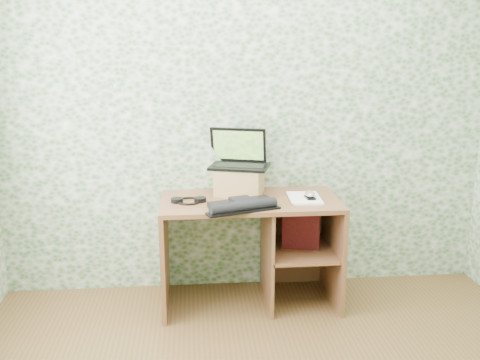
{
  "coord_description": "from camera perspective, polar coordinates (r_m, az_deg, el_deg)",
  "views": [
    {
      "loc": [
        -0.39,
        -1.99,
        1.76
      ],
      "look_at": [
        -0.07,
        1.39,
        0.9
      ],
      "focal_mm": 40.0,
      "sensor_mm": 36.0,
      "label": 1
    }
  ],
  "objects": [
    {
      "name": "notepad",
      "position": [
        3.63,
        6.89,
        -1.92
      ],
      "size": [
        0.22,
        0.31,
        0.01
      ],
      "primitive_type": "cube",
      "rotation": [
        0.0,
        0.0,
        -0.04
      ],
      "color": "white",
      "rests_on": "desk"
    },
    {
      "name": "laptop",
      "position": [
        3.71,
        -0.11,
        2.39
      ],
      "size": [
        0.46,
        0.38,
        0.26
      ],
      "rotation": [
        0.0,
        0.0,
        -0.3
      ],
      "color": "black",
      "rests_on": "riser"
    },
    {
      "name": "headphones",
      "position": [
        3.55,
        -5.5,
        -2.19
      ],
      "size": [
        0.24,
        0.17,
        0.03
      ],
      "rotation": [
        0.0,
        0.0,
        0.02
      ],
      "color": "black",
      "rests_on": "desk"
    },
    {
      "name": "keyboard",
      "position": [
        3.4,
        0.27,
        -2.68
      ],
      "size": [
        0.49,
        0.38,
        0.07
      ],
      "rotation": [
        0.0,
        0.0,
        0.33
      ],
      "color": "black",
      "rests_on": "desk"
    },
    {
      "name": "wall_back",
      "position": [
        3.79,
        0.61,
        7.25
      ],
      "size": [
        3.5,
        0.0,
        3.5
      ],
      "primitive_type": "plane",
      "rotation": [
        1.57,
        0.0,
        0.0
      ],
      "color": "silver",
      "rests_on": "ground"
    },
    {
      "name": "riser",
      "position": [
        3.71,
        -0.05,
        -0.09
      ],
      "size": [
        0.37,
        0.34,
        0.19
      ],
      "primitive_type": "cube",
      "rotation": [
        0.0,
        0.0,
        -0.3
      ],
      "color": "#A37F49",
      "rests_on": "desk"
    },
    {
      "name": "pen",
      "position": [
        3.66,
        7.2,
        -1.64
      ],
      "size": [
        0.01,
        0.13,
        0.01
      ],
      "primitive_type": "cylinder",
      "rotation": [
        1.57,
        0.0,
        0.02
      ],
      "color": "black",
      "rests_on": "notepad"
    },
    {
      "name": "red_box",
      "position": [
        3.72,
        6.51,
        -5.0
      ],
      "size": [
        0.27,
        0.14,
        0.31
      ],
      "primitive_type": "cube",
      "rotation": [
        0.0,
        0.0,
        -0.22
      ],
      "color": "maroon",
      "rests_on": "desk"
    },
    {
      "name": "mouse",
      "position": [
        3.6,
        7.48,
        -1.66
      ],
      "size": [
        0.07,
        0.11,
        0.04
      ],
      "primitive_type": "ellipsoid",
      "rotation": [
        0.0,
        0.0,
        0.07
      ],
      "color": "#BCBCBE",
      "rests_on": "notepad"
    },
    {
      "name": "desk",
      "position": [
        3.72,
        2.23,
        -5.9
      ],
      "size": [
        1.2,
        0.6,
        0.75
      ],
      "color": "brown",
      "rests_on": "floor"
    }
  ]
}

